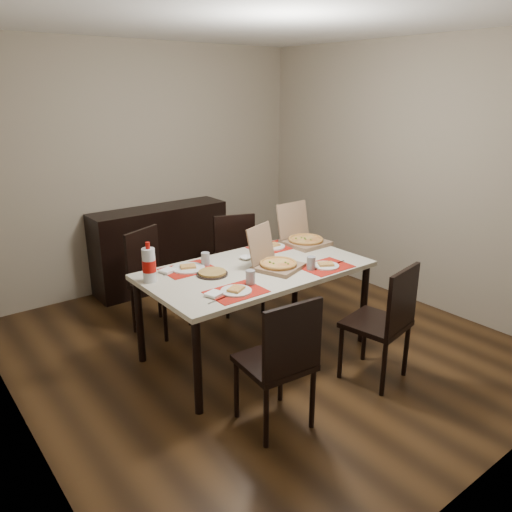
% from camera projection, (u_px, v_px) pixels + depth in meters
% --- Properties ---
extents(ground, '(3.80, 4.00, 0.02)m').
position_uv_depth(ground, '(260.00, 346.00, 4.35)').
color(ground, '#3E2713').
rests_on(ground, ground).
extents(room_walls, '(3.84, 4.02, 2.62)m').
position_uv_depth(room_walls, '(228.00, 138.00, 4.12)').
color(room_walls, gray).
rests_on(room_walls, ground).
extents(sideboard, '(1.50, 0.40, 0.90)m').
position_uv_depth(sideboard, '(161.00, 247.00, 5.54)').
color(sideboard, black).
rests_on(sideboard, ground).
extents(dining_table, '(1.80, 1.00, 0.75)m').
position_uv_depth(dining_table, '(256.00, 275.00, 4.05)').
color(dining_table, beige).
rests_on(dining_table, ground).
extents(chair_near_left, '(0.46, 0.46, 0.93)m').
position_uv_depth(chair_near_left, '(281.00, 359.00, 3.13)').
color(chair_near_left, black).
rests_on(chair_near_left, ground).
extents(chair_near_right, '(0.49, 0.49, 0.93)m').
position_uv_depth(chair_near_right, '(385.00, 319.00, 3.67)').
color(chair_near_right, black).
rests_on(chair_near_right, ground).
extents(chair_far_left, '(0.55, 0.55, 0.93)m').
position_uv_depth(chair_far_left, '(154.00, 276.00, 4.52)').
color(chair_far_left, black).
rests_on(chair_far_left, ground).
extents(chair_far_right, '(0.54, 0.54, 0.93)m').
position_uv_depth(chair_far_right, '(238.00, 258.00, 4.98)').
color(chair_far_right, black).
rests_on(chair_far_right, ground).
extents(setting_near_left, '(0.48, 0.30, 0.11)m').
position_uv_depth(setting_near_left, '(238.00, 288.00, 3.57)').
color(setting_near_left, '#B9150C').
rests_on(setting_near_left, dining_table).
extents(setting_near_right, '(0.43, 0.30, 0.11)m').
position_uv_depth(setting_near_right, '(321.00, 265.00, 4.02)').
color(setting_near_right, '#B9150C').
rests_on(setting_near_right, dining_table).
extents(setting_far_left, '(0.43, 0.30, 0.11)m').
position_uv_depth(setting_far_left, '(190.00, 266.00, 4.00)').
color(setting_far_left, '#B9150C').
rests_on(setting_far_left, dining_table).
extents(setting_far_right, '(0.53, 0.30, 0.11)m').
position_uv_depth(setting_far_right, '(269.00, 247.00, 4.48)').
color(setting_far_right, '#B9150C').
rests_on(setting_far_right, dining_table).
extents(napkin_loose, '(0.16, 0.15, 0.02)m').
position_uv_depth(napkin_loose, '(267.00, 265.00, 4.06)').
color(napkin_loose, white).
rests_on(napkin_loose, dining_table).
extents(pizza_box_center, '(0.44, 0.46, 0.33)m').
position_uv_depth(pizza_box_center, '(275.00, 262.00, 3.99)').
color(pizza_box_center, '#80634A').
rests_on(pizza_box_center, dining_table).
extents(pizza_box_right, '(0.37, 0.41, 0.36)m').
position_uv_depth(pizza_box_right, '(303.00, 238.00, 4.63)').
color(pizza_box_right, '#80634A').
rests_on(pizza_box_right, dining_table).
extents(faina_plate, '(0.24, 0.24, 0.03)m').
position_uv_depth(faina_plate, '(212.00, 273.00, 3.87)').
color(faina_plate, black).
rests_on(faina_plate, dining_table).
extents(dip_bowl, '(0.11, 0.11, 0.03)m').
position_uv_depth(dip_bowl, '(246.00, 258.00, 4.22)').
color(dip_bowl, white).
rests_on(dip_bowl, dining_table).
extents(soda_bottle, '(0.10, 0.10, 0.31)m').
position_uv_depth(soda_bottle, '(149.00, 265.00, 3.70)').
color(soda_bottle, silver).
rests_on(soda_bottle, dining_table).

